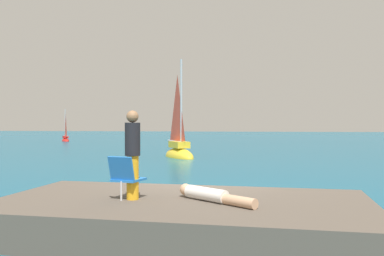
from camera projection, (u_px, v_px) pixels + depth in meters
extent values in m
plane|color=#0F5675|center=(201.00, 205.00, 10.41)|extent=(160.00, 160.00, 0.00)
cube|color=brown|center=(182.00, 217.00, 7.77)|extent=(6.99, 4.04, 0.63)
cube|color=brown|center=(129.00, 209.00, 9.99)|extent=(1.40, 1.53, 0.87)
cube|color=brown|center=(140.00, 208.00, 10.09)|extent=(1.74, 1.69, 0.84)
ellipsoid|color=yellow|center=(179.00, 157.00, 24.48)|extent=(2.68, 3.31, 1.11)
cube|color=yellow|center=(179.00, 145.00, 24.47)|extent=(1.42, 1.61, 0.36)
cylinder|color=#B7B7BC|center=(181.00, 104.00, 24.16)|extent=(0.12, 0.12, 5.04)
cylinder|color=#B2B2B7|center=(175.00, 141.00, 25.10)|extent=(1.17, 1.75, 0.10)
pyramid|color=#DB4C38|center=(177.00, 108.00, 24.67)|extent=(0.92, 1.39, 3.83)
ellipsoid|color=red|center=(65.00, 141.00, 45.14)|extent=(1.68, 1.99, 0.67)
cube|color=red|center=(65.00, 137.00, 45.13)|extent=(0.88, 0.97, 0.22)
cylinder|color=#B7B7BC|center=(65.00, 124.00, 45.27)|extent=(0.07, 0.07, 3.06)
cylinder|color=#B2B2B7|center=(66.00, 136.00, 44.75)|extent=(0.75, 1.04, 0.06)
pyramid|color=#DB4C38|center=(66.00, 125.00, 44.97)|extent=(0.60, 0.82, 2.33)
cylinder|color=white|center=(206.00, 194.00, 7.63)|extent=(0.85, 0.75, 0.24)
cylinder|color=tan|center=(238.00, 201.00, 7.09)|extent=(0.66, 0.58, 0.18)
sphere|color=tan|center=(185.00, 189.00, 8.03)|extent=(0.22, 0.22, 0.22)
cylinder|color=gold|center=(133.00, 178.00, 7.75)|extent=(0.22, 0.22, 0.80)
cylinder|color=black|center=(133.00, 139.00, 7.74)|extent=(0.28, 0.28, 0.60)
sphere|color=#9E704C|center=(132.00, 117.00, 7.74)|extent=(0.22, 0.22, 0.22)
cube|color=blue|center=(129.00, 180.00, 7.85)|extent=(0.60, 0.62, 0.04)
cube|color=blue|center=(121.00, 169.00, 7.61)|extent=(0.50, 0.27, 0.45)
cylinder|color=silver|center=(135.00, 187.00, 8.05)|extent=(0.04, 0.04, 0.35)
cylinder|color=silver|center=(121.00, 191.00, 7.62)|extent=(0.04, 0.04, 0.35)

